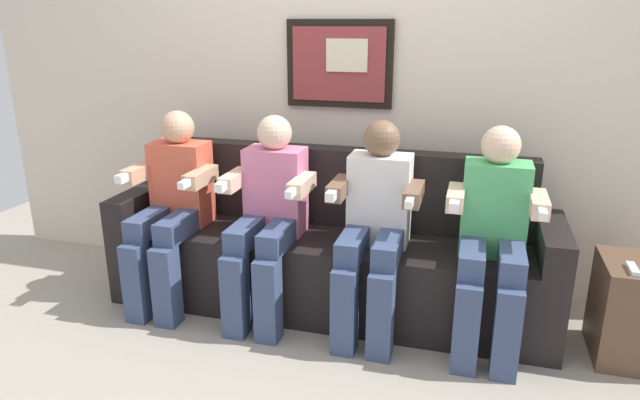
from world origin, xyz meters
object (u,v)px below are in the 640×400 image
Objects in this scene: couch at (328,255)px; side_table_right at (640,311)px; person_leftmost at (172,203)px; person_left_center at (269,212)px; person_right_center at (375,222)px; person_rightmost at (493,233)px; spare_remote_on_table at (633,269)px.

couch is 4.96× the size of side_table_right.
person_left_center is at bearing 0.00° from person_leftmost.
person_right_center is 1.00× the size of person_rightmost.
person_right_center reaches higher than couch.
person_right_center is at bearing 180.00° from person_rightmost.
person_left_center and person_right_center have the same top height.
couch is 0.94m from person_rightmost.
person_left_center reaches higher than side_table_right.
person_leftmost is at bearing -178.57° from side_table_right.
person_rightmost is 0.63m from spare_remote_on_table.
person_rightmost is at bearing -10.93° from couch.
person_rightmost is 8.54× the size of spare_remote_on_table.
person_leftmost is 1.75m from person_rightmost.
side_table_right is at bearing 1.87° from person_left_center.
person_leftmost reaches higher than side_table_right.
person_left_center reaches higher than spare_remote_on_table.
person_right_center is at bearing 178.09° from spare_remote_on_table.
person_leftmost and person_right_center have the same top height.
spare_remote_on_table is (-0.09, -0.10, 0.26)m from side_table_right.
person_leftmost is 2.37m from spare_remote_on_table.
person_right_center is 1.21m from spare_remote_on_table.
couch is 1.52m from spare_remote_on_table.
side_table_right is 3.85× the size of spare_remote_on_table.
person_left_center is at bearing -149.92° from couch.
person_leftmost is at bearing -169.07° from couch.
couch is 2.23× the size of person_leftmost.
person_right_center is at bearing 0.00° from person_leftmost.
person_leftmost reaches higher than spare_remote_on_table.
person_left_center is at bearing 180.00° from person_rightmost.
person_rightmost reaches higher than side_table_right.
couch is at bearing 149.91° from person_right_center.
spare_remote_on_table is (2.37, -0.04, -0.10)m from person_leftmost.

